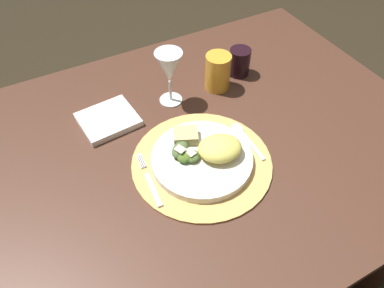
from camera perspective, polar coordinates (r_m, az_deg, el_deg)
name	(u,v)px	position (r m, az deg, el deg)	size (l,w,h in m)	color
ground_plane	(201,260)	(1.55, 1.38, -17.47)	(6.00, 6.00, 0.00)	black
dining_table	(204,178)	(1.08, 1.89, -5.32)	(1.18, 0.92, 0.71)	#462A1E
placemat	(202,162)	(0.89, 1.52, -2.84)	(0.34, 0.34, 0.01)	tan
dinner_plate	(202,159)	(0.88, 1.53, -2.32)	(0.24, 0.24, 0.02)	silver
pasta_serving	(220,148)	(0.86, 4.33, -0.65)	(0.10, 0.09, 0.04)	#DBCE5A
salad_greens	(185,153)	(0.87, -1.12, -1.43)	(0.08, 0.09, 0.03)	#455D2C
bread_piece	(186,136)	(0.90, -0.92, 1.22)	(0.06, 0.05, 0.02)	tan
fork	(150,181)	(0.85, -6.55, -5.74)	(0.03, 0.16, 0.00)	silver
spoon	(243,135)	(0.95, 7.90, 1.45)	(0.03, 0.14, 0.01)	silver
napkin	(108,120)	(1.01, -12.83, 3.70)	(0.14, 0.13, 0.02)	white
wine_glass	(169,69)	(0.99, -3.54, 11.53)	(0.07, 0.07, 0.16)	silver
amber_tumbler	(218,72)	(1.07, 4.00, 11.05)	(0.07, 0.07, 0.11)	gold
dark_tumbler	(239,62)	(1.14, 7.35, 12.48)	(0.06, 0.06, 0.08)	black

